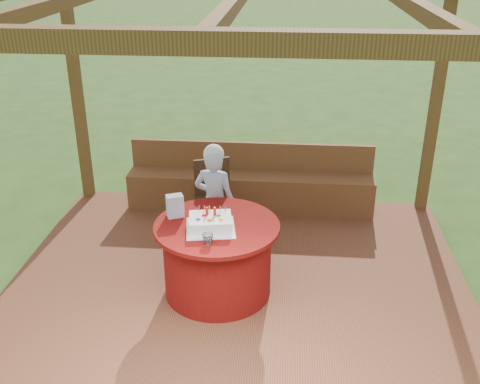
% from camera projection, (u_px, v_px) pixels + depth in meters
% --- Properties ---
extents(ground, '(60.00, 60.00, 0.00)m').
position_uv_depth(ground, '(238.00, 294.00, 5.56)').
color(ground, '#284A18').
rests_on(ground, ground).
extents(deck, '(4.50, 4.00, 0.12)m').
position_uv_depth(deck, '(238.00, 289.00, 5.54)').
color(deck, brown).
rests_on(deck, ground).
extents(pergola, '(4.50, 4.00, 2.72)m').
position_uv_depth(pergola, '(237.00, 48.00, 4.55)').
color(pergola, brown).
rests_on(pergola, deck).
extents(bench, '(3.00, 0.42, 0.80)m').
position_uv_depth(bench, '(250.00, 187.00, 6.95)').
color(bench, brown).
rests_on(bench, deck).
extents(table, '(1.15, 1.15, 0.72)m').
position_uv_depth(table, '(217.00, 258.00, 5.25)').
color(table, maroon).
rests_on(table, deck).
extents(chair, '(0.53, 0.53, 0.86)m').
position_uv_depth(chair, '(214.00, 194.00, 6.29)').
color(chair, '#342010').
rests_on(chair, deck).
extents(elderly_woman, '(0.48, 0.36, 1.23)m').
position_uv_depth(elderly_woman, '(215.00, 199.00, 5.82)').
color(elderly_woman, '#8BACCF').
rests_on(elderly_woman, deck).
extents(birthday_cake, '(0.49, 0.49, 0.19)m').
position_uv_depth(birthday_cake, '(210.00, 223.00, 5.01)').
color(birthday_cake, white).
rests_on(birthday_cake, table).
extents(gift_bag, '(0.18, 0.15, 0.22)m').
position_uv_depth(gift_bag, '(175.00, 206.00, 5.20)').
color(gift_bag, '#D88BC0').
rests_on(gift_bag, table).
extents(drinking_glass, '(0.11, 0.11, 0.09)m').
position_uv_depth(drinking_glass, '(208.00, 239.00, 4.77)').
color(drinking_glass, white).
rests_on(drinking_glass, table).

